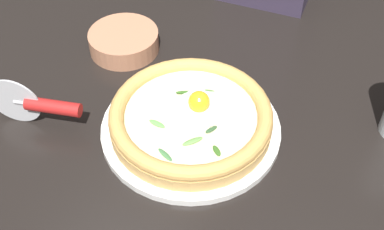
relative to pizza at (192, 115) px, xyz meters
name	(u,v)px	position (x,y,z in m)	size (l,w,h in m)	color
ground_plane	(169,130)	(-0.04, -0.01, -0.05)	(2.40, 2.40, 0.03)	black
pizza_plate	(192,126)	(0.00, 0.00, -0.03)	(0.28, 0.28, 0.01)	white
pizza	(192,115)	(0.00, 0.00, 0.00)	(0.25, 0.25, 0.06)	tan
side_bowl	(124,41)	(-0.19, 0.14, -0.01)	(0.13, 0.13, 0.04)	#B67958
pizza_cutter	(39,105)	(-0.22, -0.08, 0.01)	(0.15, 0.04, 0.09)	silver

